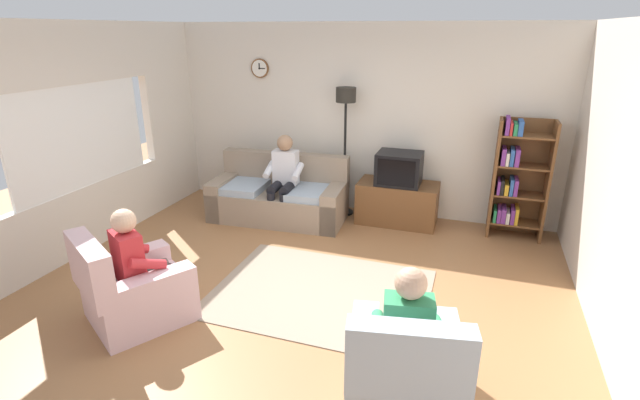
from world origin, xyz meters
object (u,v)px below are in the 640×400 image
(couch, at_px, (279,197))
(tv_stand, at_px, (397,203))
(floor_lamp, at_px, (346,117))
(person_in_left_armchair, at_px, (139,259))
(bookshelf, at_px, (516,178))
(person_on_couch, at_px, (283,175))
(person_in_right_armchair, at_px, (407,327))
(tv, at_px, (399,168))
(armchair_near_bookshelf, at_px, (404,371))
(armchair_near_window, at_px, (134,292))

(couch, height_order, tv_stand, couch)
(couch, relative_size, floor_lamp, 1.05)
(couch, bearing_deg, person_in_left_armchair, -94.66)
(bookshelf, distance_m, person_on_couch, 3.08)
(couch, xyz_separation_m, floor_lamp, (0.84, 0.48, 1.14))
(person_in_right_armchair, bearing_deg, tv_stand, 100.82)
(couch, bearing_deg, tv, 12.18)
(armchair_near_bookshelf, height_order, person_in_left_armchair, person_in_left_armchair)
(floor_lamp, relative_size, armchair_near_bookshelf, 1.82)
(person_on_couch, relative_size, person_in_right_armchair, 1.11)
(floor_lamp, xyz_separation_m, person_in_right_armchair, (1.45, -3.43, -0.85))
(tv_stand, xyz_separation_m, person_in_right_armchair, (0.64, -3.33, 0.31))
(tv, xyz_separation_m, floor_lamp, (-0.81, 0.12, 0.64))
(tv_stand, bearing_deg, person_in_right_armchair, -79.18)
(floor_lamp, bearing_deg, tv, -8.67)
(armchair_near_window, relative_size, person_on_couch, 0.94)
(tv, distance_m, person_in_right_armchair, 3.37)
(person_on_couch, bearing_deg, tv_stand, 17.83)
(tv_stand, relative_size, person_on_couch, 0.89)
(armchair_near_window, relative_size, person_in_right_armchair, 1.04)
(person_in_right_armchair, bearing_deg, person_in_left_armchair, 174.34)
(floor_lamp, xyz_separation_m, armchair_near_bookshelf, (1.46, -3.52, -1.16))
(tv_stand, distance_m, floor_lamp, 1.42)
(floor_lamp, distance_m, armchair_near_window, 3.63)
(bookshelf, bearing_deg, tv, -176.43)
(bookshelf, relative_size, person_in_left_armchair, 1.41)
(bookshelf, bearing_deg, person_in_left_armchair, -136.89)
(armchair_near_window, xyz_separation_m, armchair_near_bookshelf, (2.57, -0.26, 0.00))
(floor_lamp, xyz_separation_m, person_in_left_armchair, (-1.06, -3.18, -0.85))
(couch, xyz_separation_m, armchair_near_bookshelf, (2.30, -3.04, -0.02))
(tv_stand, height_order, person_in_right_armchair, person_in_right_armchair)
(couch, height_order, tv, tv)
(couch, bearing_deg, armchair_near_bookshelf, -52.88)
(armchair_near_window, distance_m, person_on_couch, 2.73)
(bookshelf, bearing_deg, person_in_right_armchair, -104.26)
(tv_stand, relative_size, tv, 1.83)
(person_in_left_armchair, distance_m, person_in_right_armchair, 2.51)
(couch, distance_m, tv_stand, 1.69)
(tv_stand, xyz_separation_m, armchair_near_window, (-1.91, -3.16, -0.00))
(floor_lamp, relative_size, person_in_left_armchair, 1.65)
(armchair_near_bookshelf, bearing_deg, tv_stand, 100.82)
(person_in_left_armchair, bearing_deg, person_on_couch, 82.45)
(person_in_right_armchair, bearing_deg, couch, 127.73)
(bookshelf, height_order, person_in_right_armchair, bookshelf)
(bookshelf, relative_size, armchair_near_bookshelf, 1.56)
(couch, bearing_deg, tv_stand, 12.99)
(armchair_near_window, relative_size, person_in_left_armchair, 1.04)
(bookshelf, xyz_separation_m, armchair_near_window, (-3.41, -3.23, -0.50))
(couch, bearing_deg, person_on_couch, -41.75)
(armchair_near_window, bearing_deg, bookshelf, 43.40)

